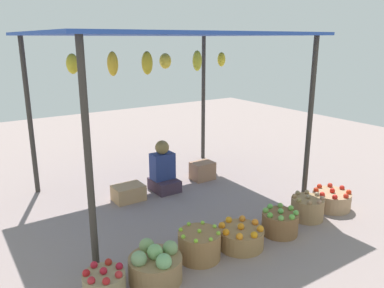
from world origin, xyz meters
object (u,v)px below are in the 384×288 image
at_px(basket_red_apples, 104,285).
at_px(basket_green_apples, 280,223).
at_px(wooden_crate_stacked_rear, 202,171).
at_px(vendor_person, 163,172).
at_px(basket_oranges, 241,237).
at_px(basket_red_tomatoes, 331,200).
at_px(basket_cabbages, 155,266).
at_px(basket_limes, 199,245).
at_px(basket_potatoes, 307,208).
at_px(wooden_crate_near_vendor, 128,193).

distance_m(basket_red_apples, basket_green_apples, 2.18).
bearing_deg(wooden_crate_stacked_rear, vendor_person, -176.24).
relative_size(basket_oranges, wooden_crate_stacked_rear, 1.43).
bearing_deg(basket_red_apples, basket_green_apples, -1.02).
distance_m(basket_red_apples, basket_red_tomatoes, 3.28).
distance_m(basket_red_apples, basket_cabbages, 0.50).
height_order(vendor_person, wooden_crate_stacked_rear, vendor_person).
height_order(basket_cabbages, basket_limes, basket_cabbages).
bearing_deg(basket_potatoes, basket_red_tomatoes, 2.67).
bearing_deg(wooden_crate_near_vendor, vendor_person, 4.65).
bearing_deg(basket_cabbages, basket_red_tomatoes, 1.91).
xyz_separation_m(vendor_person, basket_red_apples, (-1.70, -1.91, -0.17)).
height_order(basket_limes, basket_potatoes, basket_limes).
height_order(basket_cabbages, basket_potatoes, basket_cabbages).
xyz_separation_m(basket_oranges, wooden_crate_stacked_rear, (0.88, 1.97, 0.03)).
bearing_deg(basket_limes, wooden_crate_stacked_rear, 53.75).
xyz_separation_m(basket_red_apples, wooden_crate_stacked_rear, (2.47, 1.96, 0.01)).
distance_m(basket_oranges, basket_potatoes, 1.17).
distance_m(vendor_person, basket_cabbages, 2.29).
height_order(basket_red_tomatoes, wooden_crate_near_vendor, basket_red_tomatoes).
xyz_separation_m(wooden_crate_near_vendor, wooden_crate_stacked_rear, (1.37, 0.10, 0.03)).
distance_m(basket_red_apples, basket_limes, 1.07).
relative_size(basket_cabbages, basket_red_tomatoes, 1.02).
xyz_separation_m(basket_green_apples, wooden_crate_near_vendor, (-1.08, 1.90, -0.03)).
xyz_separation_m(basket_red_apples, basket_red_tomatoes, (3.28, 0.07, -0.01)).
bearing_deg(basket_oranges, vendor_person, 86.62).
bearing_deg(vendor_person, basket_red_tomatoes, -49.45).
bearing_deg(wooden_crate_stacked_rear, basket_red_tomatoes, -66.80).
height_order(basket_cabbages, wooden_crate_stacked_rear, basket_cabbages).
relative_size(vendor_person, basket_oranges, 1.51).
xyz_separation_m(basket_red_apples, basket_oranges, (1.59, -0.01, -0.02)).
bearing_deg(wooden_crate_near_vendor, basket_green_apples, -60.42).
xyz_separation_m(basket_cabbages, wooden_crate_near_vendor, (0.60, 1.89, -0.05)).
height_order(basket_potatoes, wooden_crate_near_vendor, basket_potatoes).
height_order(basket_red_apples, basket_cabbages, basket_cabbages).
relative_size(basket_red_apples, wooden_crate_stacked_rear, 1.05).
height_order(basket_cabbages, basket_green_apples, basket_cabbages).
distance_m(basket_red_tomatoes, wooden_crate_near_vendor, 2.83).
relative_size(basket_limes, wooden_crate_near_vendor, 1.05).
height_order(basket_green_apples, basket_potatoes, basket_potatoes).
bearing_deg(vendor_person, basket_cabbages, -121.79).
bearing_deg(basket_oranges, wooden_crate_near_vendor, 104.78).
distance_m(vendor_person, wooden_crate_near_vendor, 0.64).
distance_m(basket_potatoes, basket_red_tomatoes, 0.53).
distance_m(basket_limes, basket_green_apples, 1.11).
bearing_deg(vendor_person, wooden_crate_stacked_rear, 3.76).
bearing_deg(basket_red_tomatoes, basket_limes, -179.80).
bearing_deg(basket_oranges, basket_red_tomatoes, 2.47).
distance_m(basket_limes, wooden_crate_near_vendor, 1.81).
bearing_deg(wooden_crate_stacked_rear, basket_potatoes, -81.56).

